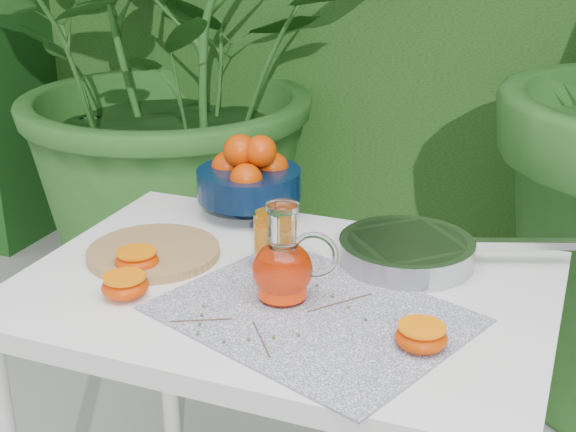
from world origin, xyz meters
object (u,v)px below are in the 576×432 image
at_px(cutting_board, 154,252).
at_px(fruit_bowl, 249,177).
at_px(saute_pan, 409,250).
at_px(juice_pitcher, 284,267).
at_px(white_table, 284,321).

relative_size(cutting_board, fruit_bowl, 0.89).
bearing_deg(saute_pan, cutting_board, -161.83).
bearing_deg(cutting_board, juice_pitcher, -13.89).
bearing_deg(cutting_board, fruit_bowl, 74.53).
bearing_deg(saute_pan, fruit_bowl, 161.63).
relative_size(white_table, saute_pan, 2.02).
height_order(fruit_bowl, saute_pan, fruit_bowl).
distance_m(cutting_board, fruit_bowl, 0.32).
xyz_separation_m(white_table, saute_pan, (0.20, 0.18, 0.11)).
bearing_deg(saute_pan, juice_pitcher, -125.77).
bearing_deg(saute_pan, white_table, -138.21).
distance_m(juice_pitcher, saute_pan, 0.30).
relative_size(juice_pitcher, saute_pan, 0.37).
distance_m(fruit_bowl, juice_pitcher, 0.44).
bearing_deg(juice_pitcher, fruit_bowl, 122.15).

